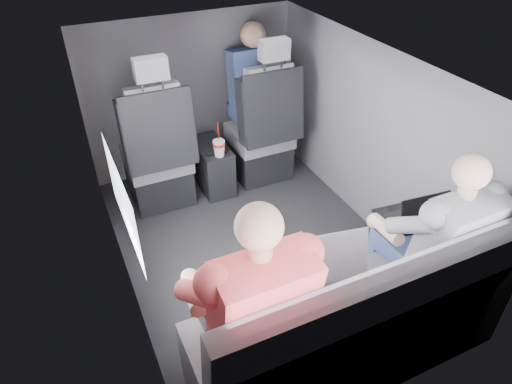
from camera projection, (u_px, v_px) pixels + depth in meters
name	position (u px, v px, depth m)	size (l,w,h in m)	color
floor	(257.00, 248.00, 3.31)	(2.60, 2.60, 0.00)	black
ceiling	(257.00, 67.00, 2.53)	(2.60, 2.60, 0.00)	#B2B2AD
panel_left	(115.00, 205.00, 2.61)	(0.02, 2.60, 1.35)	#56565B
panel_right	(371.00, 140.00, 3.23)	(0.02, 2.60, 1.35)	#56565B
panel_front	(192.00, 95.00, 3.88)	(1.80, 0.02, 1.35)	#56565B
panel_back	(385.00, 316.00, 1.96)	(1.80, 0.02, 1.35)	#56565B
side_window	(122.00, 201.00, 2.26)	(0.02, 0.75, 0.42)	white
seatbelt	(272.00, 100.00, 3.50)	(0.05, 0.01, 0.65)	black
front_seat_left	(158.00, 160.00, 3.54)	(0.52, 0.58, 1.26)	black
front_seat_right	(262.00, 136.00, 3.86)	(0.52, 0.58, 1.26)	black
center_console	(212.00, 166.00, 3.84)	(0.24, 0.48, 0.41)	black
rear_bench	(344.00, 329.00, 2.35)	(1.60, 0.57, 0.92)	#5E5E63
soda_cup	(219.00, 148.00, 3.55)	(0.10, 0.10, 0.29)	white
water_bottle	(221.00, 148.00, 3.55)	(0.05, 0.05, 0.15)	#B2D9F2
laptop_white	(235.00, 282.00, 2.18)	(0.36, 0.34, 0.25)	silver
laptop_silver	(318.00, 257.00, 2.31)	(0.43, 0.41, 0.27)	silver
laptop_black	(412.00, 215.00, 2.61)	(0.34, 0.31, 0.23)	black
passenger_rear_left	(249.00, 304.00, 2.05)	(0.53, 0.65, 1.27)	#2E2F33
passenger_rear_right	(431.00, 241.00, 2.44)	(0.49, 0.61, 1.21)	navy
passenger_front_right	(253.00, 85.00, 3.85)	(0.41, 0.41, 0.85)	navy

